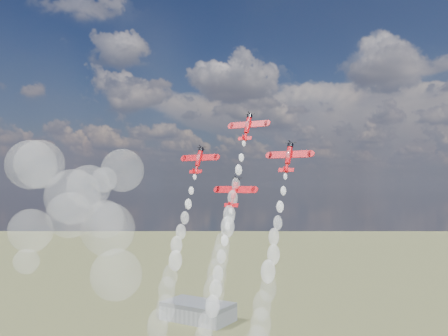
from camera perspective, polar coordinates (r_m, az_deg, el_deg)
name	(u,v)px	position (r m, az deg, el deg)	size (l,w,h in m)	color
hangar	(198,311)	(360.64, -3.15, -16.81)	(50.00, 28.00, 13.00)	gray
plane_lead	(248,126)	(144.79, 2.85, 5.02)	(12.67, 5.84, 8.61)	red
plane_left	(199,160)	(148.52, -3.06, 1.01)	(12.67, 5.84, 8.61)	red
plane_right	(289,157)	(133.54, 7.77, 1.36)	(12.67, 5.84, 8.61)	red
plane_slot	(234,192)	(136.72, 1.24, -2.89)	(12.67, 5.84, 8.61)	red
smoke_trail_lead	(221,257)	(132.09, -0.42, -10.65)	(5.21, 19.75, 44.15)	white
smoke_trail_left	(167,290)	(139.29, -6.83, -14.41)	(5.77, 19.98, 44.32)	white
smoke_trail_right	(264,305)	(123.17, 4.80, -16.05)	(5.63, 19.39, 44.21)	white
drifted_smoke_cloud	(74,203)	(198.54, -17.63, -4.06)	(68.71, 38.41, 61.41)	white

